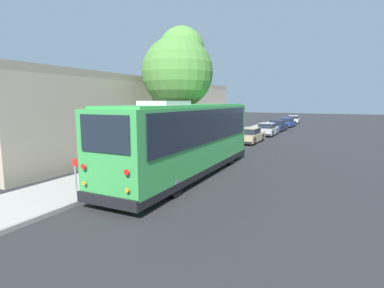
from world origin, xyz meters
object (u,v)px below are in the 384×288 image
(sign_post_near, at_px, (76,177))
(shuttle_bus, at_px, (187,136))
(parked_sedan_white, at_px, (293,120))
(fire_hydrant, at_px, (216,141))
(parked_sedan_tan, at_px, (250,136))
(sign_post_far, at_px, (103,173))
(parked_sedan_blue, at_px, (287,123))
(street_tree, at_px, (178,68))
(parked_sedan_navy, at_px, (277,126))
(parked_sedan_silver, at_px, (267,130))

(sign_post_near, bearing_deg, shuttle_bus, -19.61)
(parked_sedan_white, height_order, fire_hydrant, parked_sedan_white)
(parked_sedan_tan, bearing_deg, sign_post_far, 175.30)
(parked_sedan_blue, bearing_deg, sign_post_far, -178.92)
(parked_sedan_blue, relative_size, sign_post_near, 3.14)
(street_tree, xyz_separation_m, fire_hydrant, (4.03, -0.98, -5.17))
(parked_sedan_tan, bearing_deg, parked_sedan_blue, -1.07)
(parked_sedan_white, distance_m, sign_post_far, 41.92)
(parked_sedan_navy, height_order, sign_post_near, sign_post_near)
(shuttle_bus, xyz_separation_m, sign_post_far, (-3.77, 1.84, -1.20))
(parked_sedan_white, relative_size, sign_post_near, 3.23)
(street_tree, bearing_deg, parked_sedan_white, -4.14)
(parked_sedan_navy, bearing_deg, shuttle_bus, -176.55)
(parked_sedan_white, height_order, sign_post_far, sign_post_far)
(parked_sedan_tan, distance_m, fire_hydrant, 4.58)
(shuttle_bus, bearing_deg, parked_sedan_navy, 0.28)
(parked_sedan_navy, bearing_deg, parked_sedan_silver, -177.56)
(shuttle_bus, height_order, parked_sedan_silver, shuttle_bus)
(shuttle_bus, bearing_deg, street_tree, 32.67)
(parked_sedan_silver, height_order, fire_hydrant, parked_sedan_silver)
(parked_sedan_tan, distance_m, sign_post_near, 18.08)
(parked_sedan_white, xyz_separation_m, sign_post_near, (-43.29, 1.30, 0.30))
(shuttle_bus, height_order, parked_sedan_blue, shuttle_bus)
(parked_sedan_tan, relative_size, sign_post_near, 3.13)
(parked_sedan_silver, bearing_deg, sign_post_far, 175.98)
(parked_sedan_blue, xyz_separation_m, street_tree, (-26.13, 2.67, 5.13))
(parked_sedan_blue, relative_size, sign_post_far, 3.72)
(shuttle_bus, relative_size, street_tree, 1.40)
(parked_sedan_silver, height_order, sign_post_far, sign_post_far)
(sign_post_near, height_order, fire_hydrant, sign_post_near)
(parked_sedan_blue, distance_m, sign_post_far, 34.44)
(parked_sedan_blue, bearing_deg, fire_hydrant, 179.25)
(street_tree, relative_size, fire_hydrant, 10.16)
(parked_sedan_silver, relative_size, parked_sedan_navy, 0.97)
(shuttle_bus, height_order, fire_hydrant, shuttle_bus)
(parked_sedan_silver, xyz_separation_m, fire_hydrant, (-10.55, 1.55, -0.06))
(parked_sedan_white, distance_m, fire_hydrant, 29.64)
(parked_sedan_silver, bearing_deg, parked_sedan_tan, 178.53)
(shuttle_bus, distance_m, sign_post_far, 4.36)
(parked_sedan_silver, relative_size, street_tree, 0.51)
(shuttle_bus, height_order, parked_sedan_white, shuttle_bus)
(parked_sedan_tan, relative_size, parked_sedan_silver, 1.06)
(parked_sedan_silver, xyz_separation_m, parked_sedan_white, (19.06, 0.09, -0.03))
(shuttle_bus, distance_m, parked_sedan_tan, 12.95)
(parked_sedan_silver, distance_m, parked_sedan_blue, 11.56)
(shuttle_bus, distance_m, fire_hydrant, 8.87)
(street_tree, height_order, sign_post_far, street_tree)
(parked_sedan_silver, height_order, street_tree, street_tree)
(parked_sedan_blue, bearing_deg, street_tree, 177.80)
(parked_sedan_silver, bearing_deg, parked_sedan_white, -0.26)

